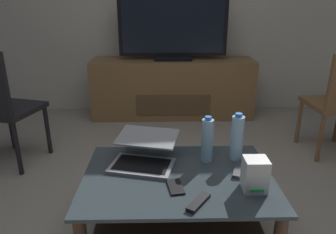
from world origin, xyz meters
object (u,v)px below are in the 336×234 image
water_bottle_near (207,140)px  soundbar_remote (199,202)px  television (173,30)px  media_cabinet (173,88)px  router_box (255,175)px  tv_remote (238,170)px  cell_phone (175,187)px  coffee_table (178,196)px  water_bottle_far (237,138)px  laptop (144,154)px

water_bottle_near → soundbar_remote: water_bottle_near is taller
television → soundbar_remote: 2.36m
media_cabinet → router_box: 2.22m
media_cabinet → soundbar_remote: media_cabinet is taller
router_box → soundbar_remote: router_box is taller
media_cabinet → water_bottle_near: water_bottle_near is taller
tv_remote → cell_phone: bearing=-137.3°
coffee_table → television: bearing=88.8°
router_box → cell_phone: bearing=176.4°
router_box → water_bottle_far: (-0.02, 0.33, 0.05)m
water_bottle_near → cell_phone: 0.36m
coffee_table → soundbar_remote: bearing=-72.0°
coffee_table → cell_phone: cell_phone is taller
media_cabinet → television: size_ratio=1.55×
television → water_bottle_far: bearing=-80.6°
cell_phone → television: bearing=78.5°
router_box → coffee_table: bearing=159.3°
laptop → router_box: router_box is taller
laptop → water_bottle_far: 0.54m
coffee_table → laptop: size_ratio=2.38×
water_bottle_far → tv_remote: 0.20m
media_cabinet → water_bottle_far: water_bottle_far is taller
router_box → cell_phone: router_box is taller
coffee_table → tv_remote: 0.36m
water_bottle_far → soundbar_remote: water_bottle_far is taller
coffee_table → laptop: laptop is taller
coffee_table → router_box: 0.45m
water_bottle_near → laptop: bearing=-176.4°
router_box → water_bottle_far: size_ratio=0.59×
tv_remote → soundbar_remote: (-0.25, -0.28, 0.00)m
media_cabinet → television: television is taller
coffee_table → television: 2.15m
water_bottle_near → soundbar_remote: size_ratio=1.72×
laptop → cell_phone: (0.17, -0.26, -0.05)m
laptop → soundbar_remote: bearing=-56.0°
water_bottle_near → television: bearing=94.0°
laptop → cell_phone: 0.31m
cell_phone → laptop: bearing=113.1°
water_bottle_far → coffee_table: bearing=-152.0°
media_cabinet → television: bearing=-90.0°
media_cabinet → soundbar_remote: size_ratio=11.36×
cell_phone → tv_remote: size_ratio=0.88×
television → router_box: (0.32, -2.17, -0.50)m
water_bottle_near → cell_phone: bearing=-124.4°
router_box → tv_remote: (-0.04, 0.17, -0.07)m
water_bottle_near → soundbar_remote: bearing=-102.5°
media_cabinet → water_bottle_far: 1.90m
media_cabinet → tv_remote: (0.29, -2.02, 0.08)m
router_box → water_bottle_near: water_bottle_near is taller
soundbar_remote → water_bottle_near: bearing=112.9°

